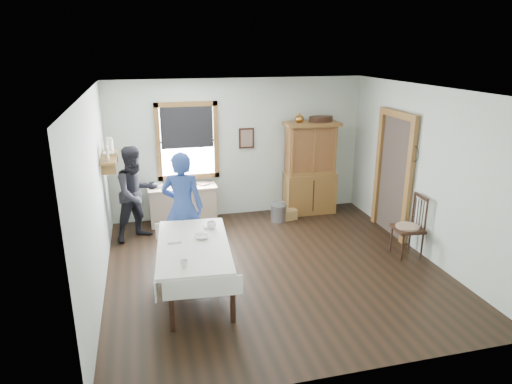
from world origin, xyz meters
TOP-DOWN VIEW (x-y plane):
  - room at (0.00, 0.00)m, footprint 5.01×5.01m
  - window at (-1.00, 2.46)m, footprint 1.18×0.07m
  - doorway at (2.46, 0.85)m, footprint 0.09×1.14m
  - wall_shelf at (-2.37, 1.54)m, footprint 0.24×1.00m
  - framed_picture at (0.15, 2.46)m, footprint 0.30×0.04m
  - rug_beater at (2.45, 0.30)m, footprint 0.01×0.27m
  - work_counter at (-1.16, 2.22)m, footprint 1.29×0.49m
  - china_hutch at (1.40, 2.20)m, footprint 1.10×0.54m
  - dining_table at (-1.27, -0.47)m, footprint 1.13×1.93m
  - spindle_chair at (2.22, -0.10)m, footprint 0.50×0.50m
  - pail at (0.65, 1.87)m, footprint 0.40×0.40m
  - wicker_basket at (0.83, 1.91)m, footprint 0.39×0.32m
  - woman_blue at (-1.30, 0.62)m, footprint 0.69×0.55m
  - figure_dark at (-2.00, 1.68)m, footprint 0.94×0.88m
  - table_cup_a at (-0.95, 0.01)m, footprint 0.17×0.17m
  - table_cup_b at (-1.45, -1.11)m, footprint 0.13×0.13m
  - table_bowl at (-1.14, -0.31)m, footprint 0.25×0.25m
  - counter_book at (-0.86, 2.23)m, footprint 0.26×0.28m
  - counter_bowl at (-1.62, 2.29)m, footprint 0.27×0.27m
  - shelf_bowl at (-2.37, 1.55)m, footprint 0.22×0.22m

SIDE VIEW (x-z plane):
  - wicker_basket at x=0.83m, z-range 0.00..0.20m
  - pail at x=0.65m, z-range 0.00..0.33m
  - work_counter at x=-1.16m, z-range 0.00..0.74m
  - dining_table at x=-1.27m, z-range 0.00..0.74m
  - spindle_chair at x=2.22m, z-range 0.00..1.02m
  - counter_book at x=-0.86m, z-range 0.74..0.76m
  - counter_bowl at x=-1.62m, z-range 0.74..0.80m
  - table_bowl at x=-1.14m, z-range 0.74..0.80m
  - figure_dark at x=-2.00m, z-range 0.00..1.54m
  - table_cup_b at x=-1.45m, z-range 0.74..0.84m
  - table_cup_a at x=-0.95m, z-range 0.74..0.85m
  - woman_blue at x=-1.30m, z-range 0.00..1.64m
  - china_hutch at x=1.40m, z-range 0.00..1.86m
  - doorway at x=2.46m, z-range 0.05..2.27m
  - room at x=0.00m, z-range 0.00..2.70m
  - framed_picture at x=0.15m, z-range 1.35..1.75m
  - wall_shelf at x=-2.37m, z-range 1.35..1.79m
  - shelf_bowl at x=-2.37m, z-range 1.57..1.62m
  - window at x=-1.00m, z-range 0.89..2.37m
  - rug_beater at x=2.45m, z-range 1.58..1.86m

